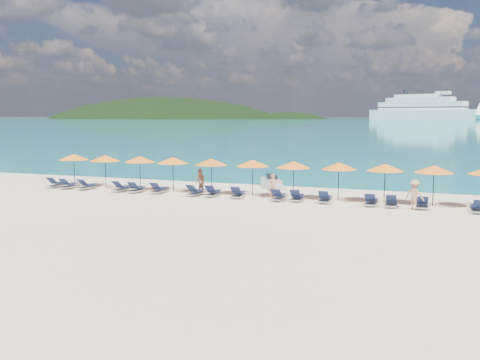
% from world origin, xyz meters
% --- Properties ---
extents(ground, '(1400.00, 1400.00, 0.00)m').
position_xyz_m(ground, '(0.00, 0.00, 0.00)').
color(ground, beige).
extents(sea, '(1600.00, 1300.00, 0.01)m').
position_xyz_m(sea, '(0.00, 660.00, 0.01)').
color(sea, '#1FA9B2').
rests_on(sea, ground).
extents(headland_main, '(374.00, 242.00, 126.50)m').
position_xyz_m(headland_main, '(-300.00, 540.00, -38.00)').
color(headland_main, black).
rests_on(headland_main, ground).
extents(headland_small, '(162.00, 126.00, 85.50)m').
position_xyz_m(headland_small, '(-150.00, 560.00, -35.00)').
color(headland_small, black).
rests_on(headland_small, ground).
extents(cruise_ship, '(122.40, 65.09, 34.56)m').
position_xyz_m(cruise_ship, '(5.46, 513.48, 8.99)').
color(cruise_ship, white).
rests_on(cruise_ship, ground).
extents(jetski, '(2.10, 2.64, 0.89)m').
position_xyz_m(jetski, '(0.07, 8.95, 0.37)').
color(jetski, '#B3B8C5').
rests_on(jetski, ground).
extents(beachgoer_a, '(0.57, 0.40, 1.49)m').
position_xyz_m(beachgoer_a, '(1.62, 4.20, 0.75)').
color(beachgoer_a, tan).
rests_on(beachgoer_a, ground).
extents(beachgoer_b, '(0.87, 0.72, 1.55)m').
position_xyz_m(beachgoer_b, '(-3.37, 4.83, 0.77)').
color(beachgoer_b, tan).
rests_on(beachgoer_b, ground).
extents(beachgoer_c, '(1.14, 0.88, 1.60)m').
position_xyz_m(beachgoer_c, '(9.62, 3.35, 0.80)').
color(beachgoer_c, tan).
rests_on(beachgoer_c, ground).
extents(umbrella_0, '(2.10, 2.10, 2.28)m').
position_xyz_m(umbrella_0, '(-13.21, 5.13, 2.02)').
color(umbrella_0, black).
rests_on(umbrella_0, ground).
extents(umbrella_1, '(2.10, 2.10, 2.28)m').
position_xyz_m(umbrella_1, '(-10.54, 5.01, 2.02)').
color(umbrella_1, black).
rests_on(umbrella_1, ground).
extents(umbrella_2, '(2.10, 2.10, 2.28)m').
position_xyz_m(umbrella_2, '(-7.92, 5.15, 2.02)').
color(umbrella_2, black).
rests_on(umbrella_2, ground).
extents(umbrella_3, '(2.10, 2.10, 2.28)m').
position_xyz_m(umbrella_3, '(-5.39, 5.02, 2.02)').
color(umbrella_3, black).
rests_on(umbrella_3, ground).
extents(umbrella_4, '(2.10, 2.10, 2.28)m').
position_xyz_m(umbrella_4, '(-2.64, 4.92, 2.02)').
color(umbrella_4, black).
rests_on(umbrella_4, ground).
extents(umbrella_5, '(2.10, 2.10, 2.28)m').
position_xyz_m(umbrella_5, '(0.08, 5.01, 2.02)').
color(umbrella_5, black).
rests_on(umbrella_5, ground).
extents(umbrella_6, '(2.10, 2.10, 2.28)m').
position_xyz_m(umbrella_6, '(2.68, 4.91, 2.02)').
color(umbrella_6, black).
rests_on(umbrella_6, ground).
extents(umbrella_7, '(2.10, 2.10, 2.28)m').
position_xyz_m(umbrella_7, '(5.34, 4.99, 2.02)').
color(umbrella_7, black).
rests_on(umbrella_7, ground).
extents(umbrella_8, '(2.10, 2.10, 2.28)m').
position_xyz_m(umbrella_8, '(7.93, 5.01, 2.02)').
color(umbrella_8, black).
rests_on(umbrella_8, ground).
extents(umbrella_9, '(2.10, 2.10, 2.28)m').
position_xyz_m(umbrella_9, '(10.51, 5.00, 2.02)').
color(umbrella_9, black).
rests_on(umbrella_9, ground).
extents(lounger_0, '(0.73, 1.74, 0.66)m').
position_xyz_m(lounger_0, '(-13.78, 3.93, 0.24)').
color(lounger_0, silver).
rests_on(lounger_0, ground).
extents(lounger_1, '(0.71, 1.73, 0.66)m').
position_xyz_m(lounger_1, '(-12.55, 3.66, 0.24)').
color(lounger_1, silver).
rests_on(lounger_1, ground).
extents(lounger_2, '(0.74, 1.74, 0.66)m').
position_xyz_m(lounger_2, '(-11.15, 3.83, 0.24)').
color(lounger_2, silver).
rests_on(lounger_2, ground).
extents(lounger_3, '(0.74, 1.74, 0.66)m').
position_xyz_m(lounger_3, '(-8.45, 3.79, 0.24)').
color(lounger_3, silver).
rests_on(lounger_3, ground).
extents(lounger_4, '(0.70, 1.73, 0.66)m').
position_xyz_m(lounger_4, '(-7.33, 3.75, 0.24)').
color(lounger_4, silver).
rests_on(lounger_4, ground).
extents(lounger_5, '(0.63, 1.70, 0.66)m').
position_xyz_m(lounger_5, '(-5.85, 3.96, 0.24)').
color(lounger_5, silver).
rests_on(lounger_5, ground).
extents(lounger_6, '(0.75, 1.74, 0.66)m').
position_xyz_m(lounger_6, '(-3.22, 3.81, 0.24)').
color(lounger_6, silver).
rests_on(lounger_6, ground).
extents(lounger_7, '(0.71, 1.73, 0.66)m').
position_xyz_m(lounger_7, '(-2.10, 3.94, 0.24)').
color(lounger_7, silver).
rests_on(lounger_7, ground).
extents(lounger_8, '(0.79, 1.75, 0.66)m').
position_xyz_m(lounger_8, '(-0.49, 3.96, 0.24)').
color(lounger_8, silver).
rests_on(lounger_8, ground).
extents(lounger_9, '(0.65, 1.71, 0.66)m').
position_xyz_m(lounger_9, '(2.10, 3.79, 0.24)').
color(lounger_9, silver).
rests_on(lounger_9, ground).
extents(lounger_10, '(0.68, 1.72, 0.66)m').
position_xyz_m(lounger_10, '(3.15, 4.01, 0.24)').
color(lounger_10, silver).
rests_on(lounger_10, ground).
extents(lounger_11, '(0.69, 1.72, 0.66)m').
position_xyz_m(lounger_11, '(4.77, 4.01, 0.24)').
color(lounger_11, silver).
rests_on(lounger_11, ground).
extents(lounger_12, '(0.67, 1.72, 0.66)m').
position_xyz_m(lounger_12, '(7.36, 3.90, 0.24)').
color(lounger_12, silver).
rests_on(lounger_12, ground).
extents(lounger_13, '(0.71, 1.73, 0.66)m').
position_xyz_m(lounger_13, '(8.41, 3.89, 0.24)').
color(lounger_13, silver).
rests_on(lounger_13, ground).
extents(lounger_14, '(0.72, 1.74, 0.66)m').
position_xyz_m(lounger_14, '(10.00, 3.93, 0.24)').
color(lounger_14, silver).
rests_on(lounger_14, ground).
extents(lounger_15, '(0.72, 1.73, 0.66)m').
position_xyz_m(lounger_15, '(12.67, 3.65, 0.24)').
color(lounger_15, silver).
rests_on(lounger_15, ground).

